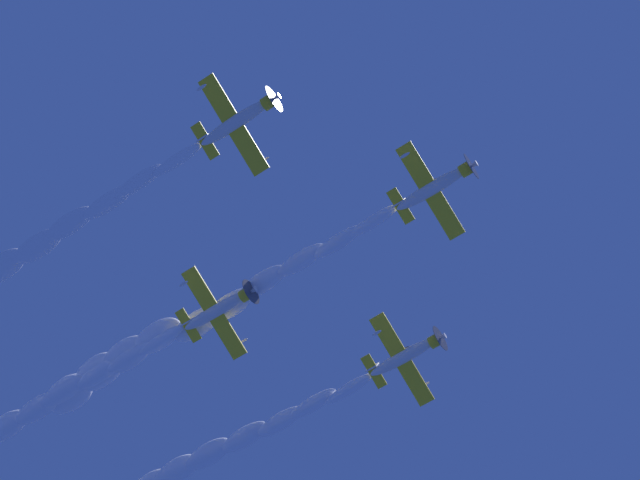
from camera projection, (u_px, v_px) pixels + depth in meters
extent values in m
ellipsoid|color=silver|center=(432.00, 188.00, 97.42)|extent=(5.86, 6.76, 1.89)
cylinder|color=yellow|center=(466.00, 169.00, 96.51)|extent=(1.82, 1.67, 1.53)
cone|color=white|center=(473.00, 165.00, 96.31)|extent=(1.05, 1.03, 0.74)
cylinder|color=#3F3F47|center=(471.00, 166.00, 96.36)|extent=(2.62, 1.95, 3.23)
cube|color=yellow|center=(430.00, 191.00, 97.33)|extent=(8.10, 7.08, 2.89)
ellipsoid|color=silver|center=(455.00, 224.00, 99.92)|extent=(0.90, 1.00, 0.40)
ellipsoid|color=silver|center=(405.00, 155.00, 94.73)|extent=(0.90, 1.00, 0.40)
cube|color=yellow|center=(401.00, 206.00, 98.33)|extent=(3.19, 2.89, 1.11)
cube|color=silver|center=(399.00, 203.00, 98.80)|extent=(1.19, 1.22, 1.31)
ellipsoid|color=#1E232D|center=(435.00, 184.00, 97.69)|extent=(1.83, 1.91, 1.02)
ellipsoid|color=silver|center=(403.00, 357.00, 102.97)|extent=(5.82, 6.82, 2.15)
cylinder|color=yellow|center=(435.00, 341.00, 101.97)|extent=(1.86, 1.68, 1.61)
cone|color=white|center=(442.00, 337.00, 101.75)|extent=(1.07, 1.04, 0.79)
cylinder|color=#3F3F47|center=(440.00, 338.00, 101.80)|extent=(2.76, 1.96, 3.34)
cube|color=yellow|center=(402.00, 359.00, 102.90)|extent=(7.93, 6.97, 3.55)
ellipsoid|color=silver|center=(425.00, 384.00, 105.73)|extent=(0.91, 1.01, 0.44)
ellipsoid|color=silver|center=(377.00, 333.00, 100.07)|extent=(0.91, 1.01, 0.44)
cube|color=yellow|center=(374.00, 371.00, 103.97)|extent=(3.13, 2.86, 1.36)
cube|color=silver|center=(372.00, 367.00, 104.41)|extent=(1.26, 1.25, 1.33)
ellipsoid|color=#1E232D|center=(406.00, 352.00, 103.22)|extent=(1.85, 1.92, 1.10)
ellipsoid|color=silver|center=(236.00, 122.00, 94.35)|extent=(5.85, 6.79, 1.97)
cylinder|color=yellow|center=(269.00, 102.00, 93.41)|extent=(1.84, 1.68, 1.56)
cone|color=white|center=(276.00, 98.00, 93.21)|extent=(1.06, 1.04, 0.76)
cylinder|color=#3F3F47|center=(274.00, 99.00, 93.26)|extent=(2.68, 1.97, 3.29)
cube|color=yellow|center=(234.00, 125.00, 94.26)|extent=(8.02, 7.03, 3.23)
ellipsoid|color=silver|center=(264.00, 160.00, 96.99)|extent=(0.91, 1.00, 0.41)
ellipsoid|color=silver|center=(201.00, 87.00, 91.54)|extent=(0.91, 1.00, 0.41)
cube|color=yellow|center=(205.00, 141.00, 95.28)|extent=(3.16, 2.87, 1.24)
cube|color=silver|center=(204.00, 138.00, 95.74)|extent=(1.23, 1.24, 1.31)
ellipsoid|color=#1E232D|center=(239.00, 117.00, 94.61)|extent=(1.84, 1.92, 1.05)
ellipsoid|color=silver|center=(216.00, 311.00, 102.35)|extent=(5.80, 6.78, 2.23)
cylinder|color=yellow|center=(246.00, 294.00, 101.30)|extent=(1.85, 1.65, 1.59)
cone|color=white|center=(252.00, 291.00, 101.08)|extent=(1.06, 1.02, 0.78)
cylinder|color=#3F3F47|center=(251.00, 292.00, 101.13)|extent=(2.73, 1.88, 3.26)
cube|color=yellow|center=(214.00, 313.00, 102.28)|extent=(8.04, 7.05, 3.16)
ellipsoid|color=silver|center=(243.00, 341.00, 104.94)|extent=(0.90, 1.00, 0.45)
ellipsoid|color=silver|center=(184.00, 284.00, 99.62)|extent=(0.90, 1.00, 0.45)
cube|color=yellow|center=(188.00, 325.00, 103.40)|extent=(3.16, 2.88, 1.23)
cube|color=silver|center=(188.00, 322.00, 103.86)|extent=(1.23, 1.20, 1.36)
ellipsoid|color=#1E232D|center=(219.00, 306.00, 102.61)|extent=(1.83, 1.90, 1.11)
ellipsoid|color=white|center=(374.00, 221.00, 99.32)|extent=(4.26, 4.83, 1.58)
ellipsoid|color=white|center=(338.00, 242.00, 100.23)|extent=(4.48, 5.02, 1.84)
ellipsoid|color=white|center=(301.00, 260.00, 101.58)|extent=(4.70, 5.21, 2.11)
ellipsoid|color=white|center=(263.00, 282.00, 102.71)|extent=(4.92, 5.39, 2.37)
ellipsoid|color=white|center=(230.00, 305.00, 103.96)|extent=(5.14, 5.58, 2.63)
ellipsoid|color=white|center=(197.00, 324.00, 105.23)|extent=(5.36, 5.77, 2.90)
ellipsoid|color=white|center=(158.00, 336.00, 105.88)|extent=(5.58, 5.95, 3.16)
ellipsoid|color=white|center=(127.00, 355.00, 106.89)|extent=(5.80, 6.14, 3.43)
ellipsoid|color=white|center=(99.00, 372.00, 108.45)|extent=(6.02, 6.33, 3.69)
ellipsoid|color=white|center=(69.00, 394.00, 109.69)|extent=(6.24, 6.51, 3.96)
ellipsoid|color=white|center=(349.00, 389.00, 104.76)|extent=(4.26, 4.83, 1.58)
ellipsoid|color=white|center=(313.00, 404.00, 106.01)|extent=(4.48, 5.02, 1.84)
ellipsoid|color=white|center=(280.00, 422.00, 106.90)|extent=(4.70, 5.21, 2.11)
ellipsoid|color=white|center=(245.00, 437.00, 107.99)|extent=(4.92, 5.39, 2.37)
ellipsoid|color=white|center=(209.00, 454.00, 109.19)|extent=(5.14, 5.58, 2.63)
ellipsoid|color=white|center=(177.00, 471.00, 110.60)|extent=(5.36, 5.77, 2.90)
ellipsoid|color=white|center=(178.00, 160.00, 96.11)|extent=(4.26, 4.83, 1.58)
ellipsoid|color=white|center=(139.00, 181.00, 97.25)|extent=(4.48, 5.02, 1.84)
ellipsoid|color=white|center=(108.00, 202.00, 98.42)|extent=(4.70, 5.21, 2.11)
ellipsoid|color=white|center=(70.00, 224.00, 99.61)|extent=(4.92, 5.39, 2.37)
ellipsoid|color=white|center=(38.00, 246.00, 100.66)|extent=(5.14, 5.58, 2.63)
ellipsoid|color=white|center=(2.00, 267.00, 101.77)|extent=(5.36, 5.77, 2.90)
ellipsoid|color=white|center=(161.00, 340.00, 104.18)|extent=(4.26, 4.83, 1.58)
ellipsoid|color=white|center=(130.00, 357.00, 105.05)|extent=(4.48, 5.02, 1.84)
ellipsoid|color=white|center=(100.00, 373.00, 106.49)|extent=(4.70, 5.21, 2.11)
ellipsoid|color=white|center=(64.00, 391.00, 107.45)|extent=(4.92, 5.39, 2.37)
ellipsoid|color=white|center=(38.00, 409.00, 108.73)|extent=(5.14, 5.58, 2.63)
ellipsoid|color=white|center=(6.00, 427.00, 109.82)|extent=(5.36, 5.77, 2.90)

